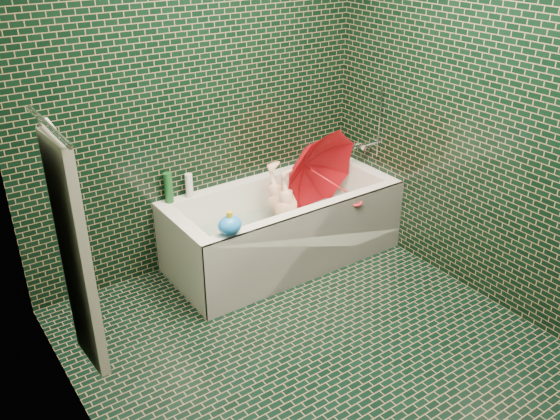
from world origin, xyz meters
TOP-DOWN VIEW (x-y plane):
  - floor at (0.00, 0.00)m, footprint 2.80×2.80m
  - wall_back at (0.00, 1.40)m, footprint 2.80×0.00m
  - wall_left at (-1.30, 0.00)m, footprint 0.00×2.80m
  - wall_right at (1.30, 0.00)m, footprint 0.00×2.80m
  - bathtub at (0.45, 1.01)m, footprint 1.70×0.75m
  - bath_mat at (0.45, 1.02)m, footprint 1.35×0.47m
  - water at (0.45, 1.02)m, footprint 1.48×0.53m
  - towel_rail at (-1.25, 0.25)m, footprint 0.02×0.58m
  - towel at (-1.24, 0.24)m, footprint 0.08×0.44m
  - faucet at (1.26, 1.02)m, footprint 0.18×0.19m
  - child at (0.49, 1.02)m, footprint 0.94×0.39m
  - umbrella at (0.83, 0.93)m, footprint 0.88×0.94m
  - soap_bottle_a at (1.25, 1.34)m, footprint 0.11×0.11m
  - soap_bottle_b at (1.25, 1.36)m, footprint 0.10×0.10m
  - soap_bottle_c at (1.17, 1.31)m, footprint 0.15×0.15m
  - bottle_right_tall at (1.14, 1.33)m, footprint 0.07×0.07m
  - bottle_right_pump at (1.15, 1.37)m, footprint 0.06×0.06m
  - bottle_left_tall at (-0.29, 1.34)m, footprint 0.07×0.07m
  - bottle_left_short at (-0.14, 1.33)m, footprint 0.07×0.07m
  - rubber_duck at (1.09, 1.36)m, footprint 0.11×0.09m
  - bath_toy at (-0.18, 0.70)m, footprint 0.19×0.17m

SIDE VIEW (x-z plane):
  - floor at x=0.00m, z-range 0.00..0.00m
  - bath_mat at x=0.45m, z-range 0.15..0.16m
  - bathtub at x=0.45m, z-range -0.06..0.49m
  - water at x=0.45m, z-range 0.30..0.30m
  - child at x=0.49m, z-range 0.13..0.49m
  - soap_bottle_a at x=1.25m, z-range 0.42..0.68m
  - soap_bottle_b at x=1.25m, z-range 0.46..0.64m
  - soap_bottle_c at x=1.17m, z-range 0.46..0.64m
  - umbrella at x=0.83m, z-range 0.14..0.98m
  - rubber_duck at x=1.09m, z-range 0.55..0.64m
  - bath_toy at x=-0.18m, z-range 0.54..0.70m
  - bottle_left_short at x=-0.14m, z-range 0.55..0.73m
  - bottle_right_pump at x=1.15m, z-range 0.55..0.74m
  - bottle_right_tall at x=1.14m, z-range 0.55..0.75m
  - bottle_left_tall at x=-0.29m, z-range 0.55..0.77m
  - faucet at x=1.26m, z-range 0.50..1.05m
  - towel at x=-1.24m, z-range 0.47..1.59m
  - wall_back at x=0.00m, z-range -0.15..2.65m
  - wall_left at x=-1.30m, z-range -0.15..2.65m
  - wall_right at x=1.30m, z-range -0.15..2.65m
  - towel_rail at x=-1.25m, z-range 1.59..1.61m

